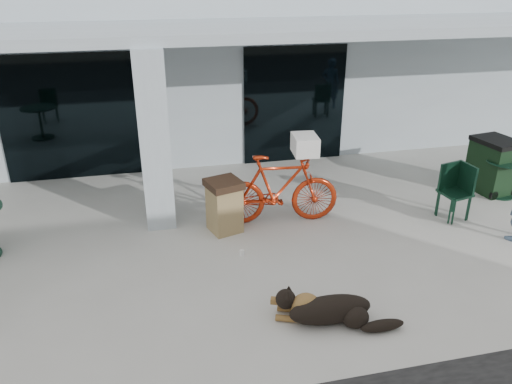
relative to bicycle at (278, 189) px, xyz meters
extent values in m
plane|color=#BBB9B0|center=(-0.59, -1.90, -0.65)|extent=(80.00, 80.00, 0.00)
cube|color=#B0C0C8|center=(-0.59, 6.60, 1.60)|extent=(22.00, 7.00, 4.50)
cube|color=black|center=(-3.79, 3.08, 0.70)|extent=(2.80, 0.06, 2.70)
cube|color=black|center=(1.21, 3.08, 0.70)|extent=(2.40, 0.06, 2.70)
cube|color=#B0C0C8|center=(-2.09, 0.40, 0.91)|extent=(0.50, 0.50, 3.12)
cube|color=#B0C0C8|center=(-0.59, 1.70, 2.56)|extent=(22.00, 2.80, 0.18)
imported|color=#AE280E|center=(0.00, 0.00, 0.00)|extent=(2.23, 0.83, 1.31)
cube|color=white|center=(0.45, -0.04, 0.82)|extent=(0.46, 0.59, 0.33)
cylinder|color=white|center=(-0.87, -1.01, -0.61)|extent=(0.08, 0.08, 0.09)
cylinder|color=white|center=(4.87, 0.23, 0.17)|extent=(0.09, 0.09, 0.11)
camera|label=1|loc=(-2.21, -7.85, 3.61)|focal=35.00mm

